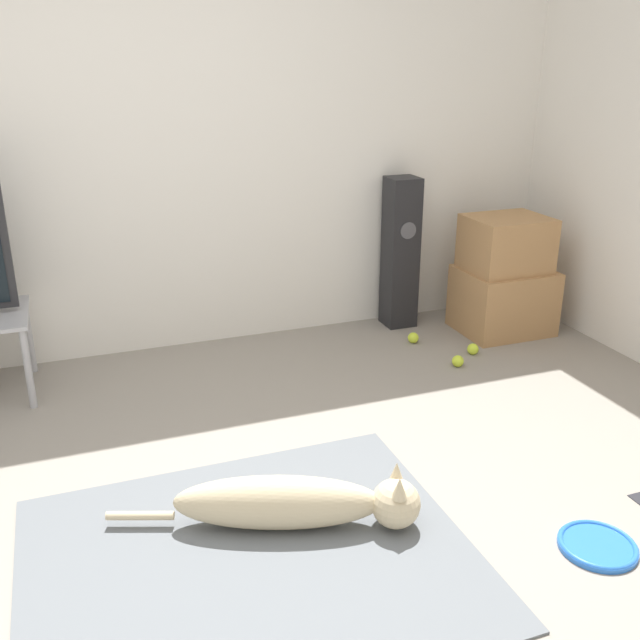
% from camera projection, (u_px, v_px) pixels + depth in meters
% --- Properties ---
extents(ground_plane, '(12.00, 12.00, 0.00)m').
position_uv_depth(ground_plane, '(235.00, 572.00, 2.42)').
color(ground_plane, gray).
extents(wall_back, '(8.00, 0.06, 2.55)m').
position_uv_depth(wall_back, '(130.00, 127.00, 3.81)').
color(wall_back, silver).
rests_on(wall_back, ground_plane).
extents(area_rug, '(1.54, 1.28, 0.01)m').
position_uv_depth(area_rug, '(250.00, 560.00, 2.47)').
color(area_rug, slate).
rests_on(area_rug, ground_plane).
extents(dog, '(1.10, 0.47, 0.24)m').
position_uv_depth(dog, '(300.00, 502.00, 2.60)').
color(dog, beige).
rests_on(dog, area_rug).
extents(frisbee, '(0.28, 0.28, 0.03)m').
position_uv_depth(frisbee, '(598.00, 545.00, 2.53)').
color(frisbee, blue).
rests_on(frisbee, ground_plane).
extents(cardboard_box_lower, '(0.54, 0.45, 0.40)m').
position_uv_depth(cardboard_box_lower, '(503.00, 300.00, 4.44)').
color(cardboard_box_lower, '#A87A4C').
rests_on(cardboard_box_lower, ground_plane).
extents(cardboard_box_upper, '(0.47, 0.39, 0.33)m').
position_uv_depth(cardboard_box_upper, '(506.00, 244.00, 4.31)').
color(cardboard_box_upper, '#A87A4C').
rests_on(cardboard_box_upper, cardboard_box_lower).
extents(floor_speaker, '(0.19, 0.19, 0.94)m').
position_uv_depth(floor_speaker, '(400.00, 253.00, 4.45)').
color(floor_speaker, black).
rests_on(floor_speaker, ground_plane).
extents(tennis_ball_by_boxes, '(0.07, 0.07, 0.07)m').
position_uv_depth(tennis_ball_by_boxes, '(413.00, 338.00, 4.30)').
color(tennis_ball_by_boxes, '#C6E033').
rests_on(tennis_ball_by_boxes, ground_plane).
extents(tennis_ball_near_speaker, '(0.07, 0.07, 0.07)m').
position_uv_depth(tennis_ball_near_speaker, '(458.00, 361.00, 3.98)').
color(tennis_ball_near_speaker, '#C6E033').
rests_on(tennis_ball_near_speaker, ground_plane).
extents(tennis_ball_loose_on_carpet, '(0.07, 0.07, 0.07)m').
position_uv_depth(tennis_ball_loose_on_carpet, '(473.00, 349.00, 4.14)').
color(tennis_ball_loose_on_carpet, '#C6E033').
rests_on(tennis_ball_loose_on_carpet, ground_plane).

